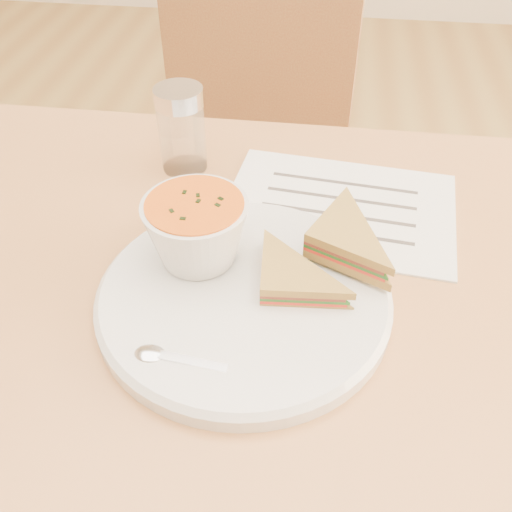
% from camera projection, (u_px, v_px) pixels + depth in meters
% --- Properties ---
extents(dining_table, '(1.00, 0.70, 0.75)m').
position_uv_depth(dining_table, '(244.00, 452.00, 0.88)').
color(dining_table, brown).
rests_on(dining_table, floor).
extents(chair_far, '(0.47, 0.47, 0.95)m').
position_uv_depth(chair_far, '(235.00, 189.00, 1.23)').
color(chair_far, brown).
rests_on(chair_far, floor).
extents(plate, '(0.38, 0.38, 0.02)m').
position_uv_depth(plate, '(244.00, 298.00, 0.59)').
color(plate, silver).
rests_on(plate, dining_table).
extents(soup_bowl, '(0.13, 0.13, 0.08)m').
position_uv_depth(soup_bowl, '(197.00, 234.00, 0.60)').
color(soup_bowl, silver).
rests_on(soup_bowl, plate).
extents(sandwich_half_a, '(0.10, 0.10, 0.03)m').
position_uv_depth(sandwich_half_a, '(260.00, 300.00, 0.56)').
color(sandwich_half_a, olive).
rests_on(sandwich_half_a, plate).
extents(sandwich_half_b, '(0.13, 0.13, 0.03)m').
position_uv_depth(sandwich_half_b, '(303.00, 245.00, 0.60)').
color(sandwich_half_b, olive).
rests_on(sandwich_half_b, plate).
extents(spoon, '(0.15, 0.04, 0.01)m').
position_uv_depth(spoon, '(196.00, 363.00, 0.52)').
color(spoon, silver).
rests_on(spoon, plate).
extents(paper_menu, '(0.31, 0.24, 0.00)m').
position_uv_depth(paper_menu, '(339.00, 207.00, 0.72)').
color(paper_menu, white).
rests_on(paper_menu, dining_table).
extents(condiment_shaker, '(0.06, 0.06, 0.12)m').
position_uv_depth(condiment_shaker, '(182.00, 129.00, 0.75)').
color(condiment_shaker, silver).
rests_on(condiment_shaker, dining_table).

